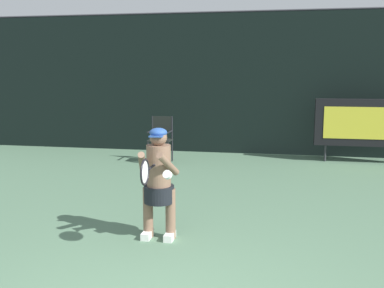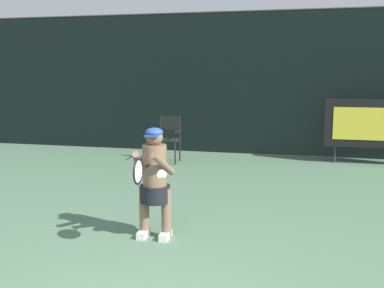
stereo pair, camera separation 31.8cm
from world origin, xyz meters
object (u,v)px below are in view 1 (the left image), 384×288
Objects in this scene: umpire_chair at (161,136)px; tennis_racket at (145,172)px; scoreboard at (363,123)px; tennis_player at (159,180)px; water_bottle at (141,158)px.

tennis_racket is (1.23, -5.33, 0.38)m from umpire_chair.
scoreboard is 2.04× the size of umpire_chair.
umpire_chair is 1.79× the size of tennis_racket.
tennis_player is at bearing -75.47° from umpire_chair.
umpire_chair is at bearing 27.62° from water_bottle.
tennis_racket reaches higher than umpire_chair.
umpire_chair is at bearing 104.53° from tennis_player.
scoreboard is 7.05m from tennis_racket.
water_bottle is 5.44m from tennis_racket.
tennis_racket is at bearing -77.00° from umpire_chair.
scoreboard is 3.65× the size of tennis_racket.
scoreboard is at bearing 58.70° from tennis_player.
umpire_chair is 4.97m from tennis_player.
scoreboard is 6.59m from tennis_player.
scoreboard is 5.26m from water_bottle.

